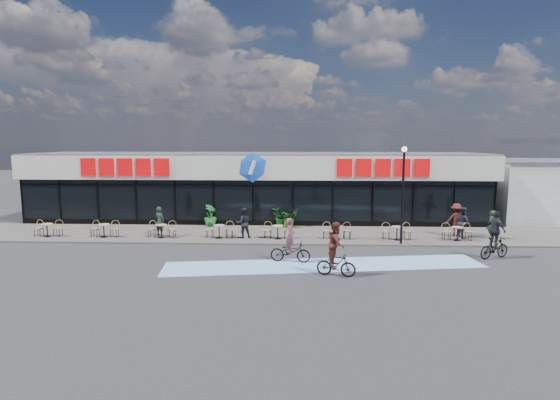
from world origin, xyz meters
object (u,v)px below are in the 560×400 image
(pedestrian_c, at_px, (456,220))
(lamp_post, at_px, (403,186))
(patron_left, at_px, (160,221))
(pedestrian_b, at_px, (463,222))
(potted_plant_left, at_px, (210,215))
(bistro_set_0, at_px, (48,228))
(potted_plant_mid, at_px, (280,217))
(cyclist_a, at_px, (290,248))
(patron_right, at_px, (243,223))
(potted_plant_right, at_px, (289,218))
(cyclist_b, at_px, (495,239))
(pedestrian_a, at_px, (491,225))

(pedestrian_c, bearing_deg, lamp_post, 29.87)
(patron_left, distance_m, pedestrian_b, 16.95)
(potted_plant_left, relative_size, patron_left, 0.82)
(potted_plant_left, bearing_deg, bistro_set_0, -158.68)
(potted_plant_mid, height_order, pedestrian_b, pedestrian_b)
(bistro_set_0, bearing_deg, pedestrian_c, 2.83)
(lamp_post, distance_m, cyclist_a, 7.08)
(patron_right, height_order, pedestrian_c, pedestrian_c)
(potted_plant_right, relative_size, pedestrian_c, 0.63)
(patron_right, height_order, cyclist_b, cyclist_b)
(cyclist_a, bearing_deg, pedestrian_a, 23.27)
(lamp_post, distance_m, potted_plant_mid, 8.21)
(potted_plant_left, distance_m, cyclist_a, 9.25)
(cyclist_b, bearing_deg, bistro_set_0, 171.71)
(pedestrian_a, bearing_deg, pedestrian_b, -105.59)
(bistro_set_0, xyz_separation_m, potted_plant_right, (13.47, 3.23, 0.12))
(patron_left, height_order, pedestrian_c, pedestrian_c)
(potted_plant_left, distance_m, potted_plant_right, 4.95)
(potted_plant_left, xyz_separation_m, patron_left, (-2.30, -2.88, 0.15))
(potted_plant_right, height_order, patron_left, patron_left)
(potted_plant_mid, distance_m, patron_left, 7.36)
(potted_plant_left, height_order, cyclist_a, cyclist_a)
(pedestrian_a, relative_size, pedestrian_b, 0.92)
(patron_right, height_order, cyclist_a, cyclist_a)
(potted_plant_left, xyz_separation_m, cyclist_a, (5.16, -7.67, -0.13))
(potted_plant_right, distance_m, pedestrian_c, 9.70)
(lamp_post, height_order, patron_right, lamp_post)
(potted_plant_left, distance_m, potted_plant_mid, 4.40)
(potted_plant_mid, distance_m, cyclist_a, 7.86)
(pedestrian_a, bearing_deg, potted_plant_right, -104.17)
(potted_plant_right, bearing_deg, cyclist_b, -34.38)
(patron_left, relative_size, pedestrian_b, 0.97)
(patron_right, bearing_deg, cyclist_b, 144.99)
(pedestrian_c, xyz_separation_m, cyclist_a, (-9.25, -5.48, -0.37))
(potted_plant_left, relative_size, potted_plant_right, 1.18)
(potted_plant_mid, relative_size, cyclist_b, 0.51)
(patron_left, bearing_deg, lamp_post, -163.09)
(bistro_set_0, relative_size, pedestrian_c, 0.84)
(bistro_set_0, relative_size, potted_plant_left, 1.13)
(lamp_post, xyz_separation_m, patron_left, (-13.17, 1.41, -2.17))
(pedestrian_c, bearing_deg, bistro_set_0, 2.07)
(potted_plant_left, relative_size, pedestrian_b, 0.79)
(pedestrian_a, distance_m, pedestrian_c, 1.80)
(pedestrian_b, bearing_deg, lamp_post, 107.77)
(pedestrian_c, bearing_deg, patron_left, 1.60)
(potted_plant_left, height_order, patron_left, patron_left)
(patron_left, bearing_deg, potted_plant_left, -105.58)
(pedestrian_b, xyz_separation_m, pedestrian_c, (-0.24, 0.42, 0.07))
(pedestrian_c, distance_m, cyclist_a, 10.76)
(patron_right, relative_size, cyclist_b, 0.75)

